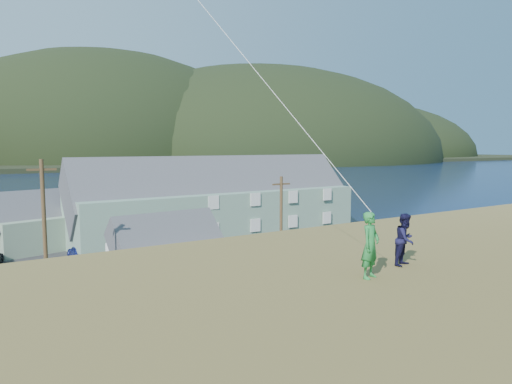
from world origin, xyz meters
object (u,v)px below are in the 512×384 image
shed_white (169,252)px  shed_palegreen_far (48,221)px  lodge (219,201)px  kite_flyer_navy (405,239)px  kite_flyer_green (370,245)px

shed_white → shed_palegreen_far: shed_palegreen_far is taller
lodge → shed_white: 17.45m
shed_white → kite_flyer_navy: (-1.85, -24.03, 5.40)m
shed_palegreen_far → kite_flyer_navy: size_ratio=8.13×
lodge → kite_flyer_green: lodge is taller
lodge → shed_palegreen_far: (-17.34, 5.19, -1.59)m
kite_flyer_navy → shed_palegreen_far: bearing=78.6°
shed_white → kite_flyer_navy: bearing=-100.0°
shed_white → kite_flyer_navy: 24.70m
shed_palegreen_far → kite_flyer_green: bearing=-101.3°
lodge → shed_palegreen_far: lodge is taller
shed_white → kite_flyer_green: (-3.65, -24.43, 5.52)m
shed_white → kite_flyer_green: bearing=-104.1°
shed_white → kite_flyer_navy: kite_flyer_navy is taller
shed_white → kite_flyer_green: size_ratio=5.08×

